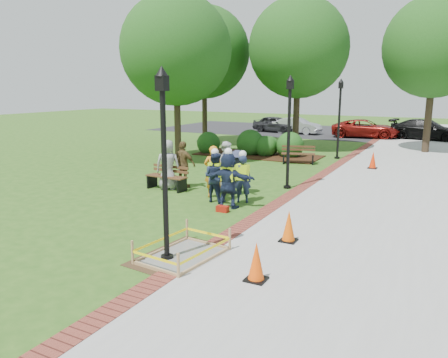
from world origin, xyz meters
The scene contains 36 objects.
ground centered at (0.00, 0.00, 0.00)m, with size 100.00×100.00×0.00m, color #285116.
sidewalk centered at (5.00, 10.00, 0.01)m, with size 6.00×60.00×0.02m, color #9E9E99.
brick_edging centered at (1.75, 10.00, 0.01)m, with size 0.50×60.00×0.03m, color maroon.
mulch_bed centered at (-3.00, 12.00, 0.02)m, with size 7.00×3.00×0.05m, color #381E0F.
parking_lot centered at (0.00, 27.00, 0.00)m, with size 36.00×12.00×0.01m, color black.
wet_concrete_pad centered at (1.50, -2.71, 0.23)m, with size 1.94×2.47×0.55m.
bench_near centered at (-2.72, 2.67, 0.29)m, with size 1.69×0.67×0.90m.
bench_far centered at (-0.11, 10.43, 0.29)m, with size 1.76×1.04×0.91m.
cone_front centered at (3.49, -3.10, 0.40)m, with size 0.42×0.42×0.82m.
cone_back centered at (3.30, -0.63, 0.39)m, with size 0.41×0.41×0.82m.
cone_far centered at (3.47, 10.76, 0.40)m, with size 0.42×0.42×0.83m.
toolbox centered at (0.57, 0.97, 0.09)m, with size 0.38×0.21×0.19m, color #99170B.
lamp_near centered at (1.25, -3.00, 2.48)m, with size 0.28×0.28×4.26m.
lamp_mid centered at (1.25, 5.00, 2.48)m, with size 0.28×0.28×4.26m.
lamp_far centered at (1.25, 13.00, 2.48)m, with size 0.28×0.28×4.26m.
tree_left centered at (-5.84, 8.14, 5.62)m, with size 5.52×5.52×8.39m.
tree_back centered at (-1.82, 15.03, 6.06)m, with size 5.89×5.89×9.02m.
tree_right centered at (5.33, 17.83, 6.06)m, with size 5.81×5.81×8.98m.
tree_far centered at (-8.19, 14.94, 6.02)m, with size 5.97×5.97×9.01m.
shrub_a centered at (-5.96, 11.53, 0.00)m, with size 1.36×1.36×1.36m, color #194212.
shrub_b centered at (-3.52, 12.07, 0.00)m, with size 1.57×1.57×1.57m, color #194212.
shrub_c centered at (-2.56, 12.08, 0.00)m, with size 1.23×1.23×1.23m, color #194212.
shrub_d centered at (-1.22, 12.35, 0.00)m, with size 1.51×1.51×1.51m, color #194212.
shrub_e centered at (-2.63, 12.79, 0.00)m, with size 1.13×1.13×1.13m, color #194212.
casual_person_a centered at (-2.70, 2.73, 0.94)m, with size 0.70×0.57×1.89m.
casual_person_b centered at (-0.58, 2.46, 0.92)m, with size 0.68×0.55×1.84m.
casual_person_c centered at (-0.75, 3.78, 0.92)m, with size 0.69×0.68×1.83m.
casual_person_d centered at (-2.33, 3.24, 0.90)m, with size 0.58×0.38×1.80m.
casual_person_e centered at (-0.01, 3.22, 0.81)m, with size 0.55×0.38×1.61m.
hivis_worker_a centered at (0.50, 1.49, 0.96)m, with size 0.62×0.44×1.95m.
hivis_worker_b centered at (0.61, 2.31, 0.88)m, with size 0.60×0.50×1.77m.
hivis_worker_c centered at (-0.24, 1.95, 0.91)m, with size 0.57×0.40×1.83m.
parked_car_a centered at (-6.80, 24.70, 0.00)m, with size 4.65×2.02×1.52m, color #2A2A2D.
parked_car_b centered at (-4.86, 24.44, 0.00)m, with size 4.41×1.92×1.44m, color #ADADB2.
parked_car_c centered at (0.73, 24.04, 0.00)m, with size 4.63×2.01×1.51m, color maroon.
parked_car_d centered at (4.96, 24.80, 0.00)m, with size 4.94×2.15×1.61m, color black.
Camera 1 is at (6.71, -10.62, 3.83)m, focal length 35.00 mm.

